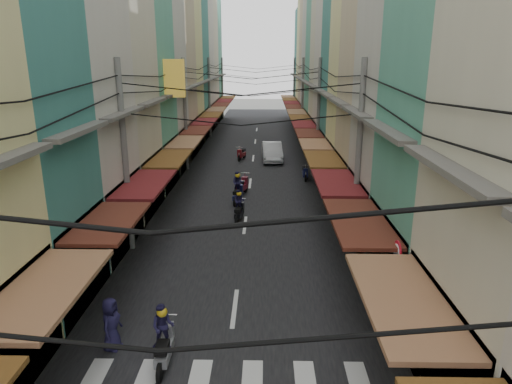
# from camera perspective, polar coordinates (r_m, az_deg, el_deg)

# --- Properties ---
(ground) EXTENTS (160.00, 160.00, 0.00)m
(ground) POSITION_cam_1_polar(r_m,az_deg,el_deg) (17.73, -2.26, -11.02)
(ground) COLOR slate
(ground) RESTS_ON ground
(road) EXTENTS (10.00, 80.00, 0.02)m
(road) POSITION_cam_1_polar(r_m,az_deg,el_deg) (36.64, -0.44, 3.57)
(road) COLOR black
(road) RESTS_ON ground
(sidewalk_left) EXTENTS (3.00, 80.00, 0.06)m
(sidewalk_left) POSITION_cam_1_polar(r_m,az_deg,el_deg) (37.38, -10.47, 3.59)
(sidewalk_left) COLOR gray
(sidewalk_left) RESTS_ON ground
(sidewalk_right) EXTENTS (3.00, 80.00, 0.06)m
(sidewalk_right) POSITION_cam_1_polar(r_m,az_deg,el_deg) (37.03, 9.69, 3.50)
(sidewalk_right) COLOR gray
(sidewalk_right) RESTS_ON ground
(building_row_left) EXTENTS (7.80, 67.67, 23.70)m
(building_row_left) POSITION_cam_1_polar(r_m,az_deg,el_deg) (33.51, -15.09, 18.66)
(building_row_left) COLOR #B9B4A9
(building_row_left) RESTS_ON ground
(building_row_right) EXTENTS (7.80, 68.98, 22.59)m
(building_row_right) POSITION_cam_1_polar(r_m,az_deg,el_deg) (32.91, 14.00, 18.14)
(building_row_right) COLOR #387D76
(building_row_right) RESTS_ON ground
(utility_poles) EXTENTS (10.20, 66.13, 8.20)m
(utility_poles) POSITION_cam_1_polar(r_m,az_deg,el_deg) (30.77, -0.73, 13.49)
(utility_poles) COLOR slate
(utility_poles) RESTS_ON ground
(white_car) EXTENTS (5.30, 2.25, 1.84)m
(white_car) POSITION_cam_1_polar(r_m,az_deg,el_deg) (37.79, 2.02, 3.94)
(white_car) COLOR silver
(white_car) RESTS_ON ground
(bicycle) EXTENTS (1.49, 0.56, 1.02)m
(bicycle) POSITION_cam_1_polar(r_m,az_deg,el_deg) (20.24, 17.31, -8.18)
(bicycle) COLOR black
(bicycle) RESTS_ON ground
(moving_scooters) EXTENTS (5.96, 28.33, 1.87)m
(moving_scooters) POSITION_cam_1_polar(r_m,az_deg,el_deg) (24.94, -2.10, -1.41)
(moving_scooters) COLOR black
(moving_scooters) RESTS_ON ground
(parked_scooters) EXTENTS (13.41, 16.26, 1.01)m
(parked_scooters) POSITION_cam_1_polar(r_m,az_deg,el_deg) (14.00, 16.45, -17.64)
(parked_scooters) COLOR black
(parked_scooters) RESTS_ON ground
(pedestrians) EXTENTS (13.26, 15.01, 2.06)m
(pedestrians) POSITION_cam_1_polar(r_m,az_deg,el_deg) (19.78, -14.14, -5.38)
(pedestrians) COLOR #26202A
(pedestrians) RESTS_ON ground
(market_umbrella) EXTENTS (2.03, 2.03, 2.14)m
(market_umbrella) POSITION_cam_1_polar(r_m,az_deg,el_deg) (16.23, 23.73, -7.84)
(market_umbrella) COLOR #B2B2B7
(market_umbrella) RESTS_ON ground
(traffic_sign) EXTENTS (0.10, 0.70, 3.22)m
(traffic_sign) POSITION_cam_1_polar(r_m,az_deg,el_deg) (13.85, 17.10, -9.10)
(traffic_sign) COLOR slate
(traffic_sign) RESTS_ON ground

